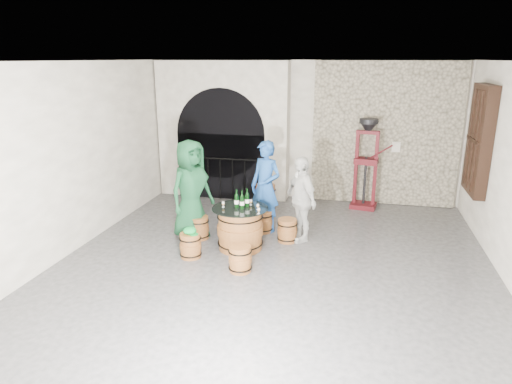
% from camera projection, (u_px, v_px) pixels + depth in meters
% --- Properties ---
extents(ground, '(8.00, 8.00, 0.00)m').
position_uv_depth(ground, '(272.00, 268.00, 7.31)').
color(ground, '#323235').
rests_on(ground, ground).
extents(wall_back, '(8.00, 0.00, 8.00)m').
position_uv_depth(wall_back, '(305.00, 131.00, 10.59)').
color(wall_back, silver).
rests_on(wall_back, ground).
extents(wall_front, '(8.00, 0.00, 8.00)m').
position_uv_depth(wall_front, '(163.00, 309.00, 3.11)').
color(wall_front, silver).
rests_on(wall_front, ground).
extents(wall_left, '(0.00, 8.00, 8.00)m').
position_uv_depth(wall_left, '(67.00, 160.00, 7.60)').
color(wall_left, silver).
rests_on(wall_left, ground).
extents(ceiling, '(8.00, 8.00, 0.00)m').
position_uv_depth(ceiling, '(274.00, 61.00, 6.40)').
color(ceiling, beige).
rests_on(ceiling, wall_back).
extents(stone_facing_panel, '(3.20, 0.12, 3.18)m').
position_uv_depth(stone_facing_panel, '(385.00, 135.00, 10.15)').
color(stone_facing_panel, '#B2A78D').
rests_on(stone_facing_panel, ground).
extents(arched_opening, '(3.10, 0.60, 3.19)m').
position_uv_depth(arched_opening, '(223.00, 131.00, 10.76)').
color(arched_opening, silver).
rests_on(arched_opening, ground).
extents(shuttered_window, '(0.23, 1.10, 2.00)m').
position_uv_depth(shuttered_window, '(479.00, 140.00, 8.32)').
color(shuttered_window, black).
rests_on(shuttered_window, wall_right).
extents(barrel_table, '(0.98, 0.98, 0.76)m').
position_uv_depth(barrel_table, '(240.00, 228.00, 7.98)').
color(barrel_table, '#915B2A').
rests_on(barrel_table, ground).
extents(barrel_stool_left, '(0.38, 0.38, 0.43)m').
position_uv_depth(barrel_stool_left, '(199.00, 228.00, 8.47)').
color(barrel_stool_left, '#915B2A').
rests_on(barrel_stool_left, ground).
extents(barrel_stool_far, '(0.38, 0.38, 0.43)m').
position_uv_depth(barrel_stool_far, '(263.00, 221.00, 8.80)').
color(barrel_stool_far, '#915B2A').
rests_on(barrel_stool_far, ground).
extents(barrel_stool_right, '(0.38, 0.38, 0.43)m').
position_uv_depth(barrel_stool_right, '(287.00, 230.00, 8.33)').
color(barrel_stool_right, '#915B2A').
rests_on(barrel_stool_right, ground).
extents(barrel_stool_near_right, '(0.38, 0.38, 0.43)m').
position_uv_depth(barrel_stool_near_right, '(240.00, 259.00, 7.16)').
color(barrel_stool_near_right, '#915B2A').
rests_on(barrel_stool_near_right, ground).
extents(barrel_stool_near_left, '(0.38, 0.38, 0.43)m').
position_uv_depth(barrel_stool_near_left, '(190.00, 245.00, 7.67)').
color(barrel_stool_near_left, '#915B2A').
rests_on(barrel_stool_near_left, ground).
extents(green_cap, '(0.26, 0.22, 0.12)m').
position_uv_depth(green_cap, '(190.00, 231.00, 7.59)').
color(green_cap, '#0C8B33').
rests_on(green_cap, barrel_stool_near_left).
extents(person_green, '(0.95, 1.08, 1.85)m').
position_uv_depth(person_green, '(191.00, 190.00, 8.35)').
color(person_green, '#124225').
rests_on(person_green, ground).
extents(person_blue, '(0.76, 0.66, 1.77)m').
position_uv_depth(person_blue, '(266.00, 187.00, 8.69)').
color(person_blue, '#19468E').
rests_on(person_blue, ground).
extents(person_white, '(0.86, 0.97, 1.58)m').
position_uv_depth(person_white, '(301.00, 199.00, 8.26)').
color(person_white, silver).
rests_on(person_white, ground).
extents(wine_bottle_left, '(0.08, 0.08, 0.32)m').
position_uv_depth(wine_bottle_left, '(237.00, 200.00, 7.85)').
color(wine_bottle_left, black).
rests_on(wine_bottle_left, barrel_table).
extents(wine_bottle_center, '(0.08, 0.08, 0.32)m').
position_uv_depth(wine_bottle_center, '(242.00, 202.00, 7.78)').
color(wine_bottle_center, black).
rests_on(wine_bottle_center, barrel_table).
extents(wine_bottle_right, '(0.08, 0.08, 0.32)m').
position_uv_depth(wine_bottle_right, '(247.00, 199.00, 7.90)').
color(wine_bottle_right, black).
rests_on(wine_bottle_right, barrel_table).
extents(tasting_glass_a, '(0.05, 0.05, 0.10)m').
position_uv_depth(tasting_glass_a, '(223.00, 205.00, 7.88)').
color(tasting_glass_a, '#AA6D21').
rests_on(tasting_glass_a, barrel_table).
extents(tasting_glass_b, '(0.05, 0.05, 0.10)m').
position_uv_depth(tasting_glass_b, '(258.00, 207.00, 7.76)').
color(tasting_glass_b, '#AA6D21').
rests_on(tasting_glass_b, barrel_table).
extents(tasting_glass_c, '(0.05, 0.05, 0.10)m').
position_uv_depth(tasting_glass_c, '(236.00, 201.00, 8.11)').
color(tasting_glass_c, '#AA6D21').
rests_on(tasting_glass_c, barrel_table).
extents(tasting_glass_d, '(0.05, 0.05, 0.10)m').
position_uv_depth(tasting_glass_d, '(251.00, 202.00, 8.01)').
color(tasting_glass_d, '#AA6D21').
rests_on(tasting_glass_d, barrel_table).
extents(tasting_glass_e, '(0.05, 0.05, 0.10)m').
position_uv_depth(tasting_glass_e, '(259.00, 211.00, 7.56)').
color(tasting_glass_e, '#AA6D21').
rests_on(tasting_glass_e, barrel_table).
extents(tasting_glass_f, '(0.05, 0.05, 0.10)m').
position_uv_depth(tasting_glass_f, '(223.00, 204.00, 7.91)').
color(tasting_glass_f, '#AA6D21').
rests_on(tasting_glass_f, barrel_table).
extents(side_barrel, '(0.46, 0.46, 0.61)m').
position_uv_depth(side_barrel, '(265.00, 198.00, 9.93)').
color(side_barrel, '#915B2A').
rests_on(side_barrel, ground).
extents(corking_press, '(0.84, 0.52, 2.00)m').
position_uv_depth(corking_press, '(366.00, 157.00, 9.94)').
color(corking_press, '#540E16').
rests_on(corking_press, ground).
extents(control_box, '(0.18, 0.10, 0.22)m').
position_uv_depth(control_box, '(396.00, 147.00, 10.10)').
color(control_box, silver).
rests_on(control_box, wall_back).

